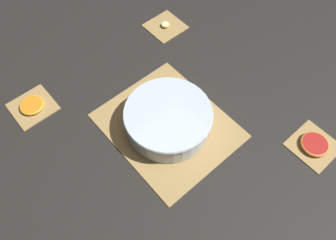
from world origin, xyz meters
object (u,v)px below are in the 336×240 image
(fruit_salad_bowl, at_px, (168,118))
(orange_slice_whole, at_px, (32,105))
(banana_coin_single, at_px, (165,25))
(grapefruit_slice, at_px, (315,144))

(fruit_salad_bowl, height_order, orange_slice_whole, fruit_salad_bowl)
(orange_slice_whole, bearing_deg, fruit_salad_bowl, -140.34)
(banana_coin_single, relative_size, grapefruit_slice, 0.39)
(orange_slice_whole, relative_size, grapefruit_slice, 0.91)
(fruit_salad_bowl, bearing_deg, banana_coin_single, -39.73)
(banana_coin_single, bearing_deg, fruit_salad_bowl, 140.27)
(banana_coin_single, xyz_separation_m, grapefruit_slice, (-0.71, 0.00, 0.00))
(fruit_salad_bowl, xyz_separation_m, orange_slice_whole, (0.36, 0.29, -0.04))
(fruit_salad_bowl, bearing_deg, grapefruit_slice, -140.16)
(fruit_salad_bowl, relative_size, grapefruit_slice, 3.11)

